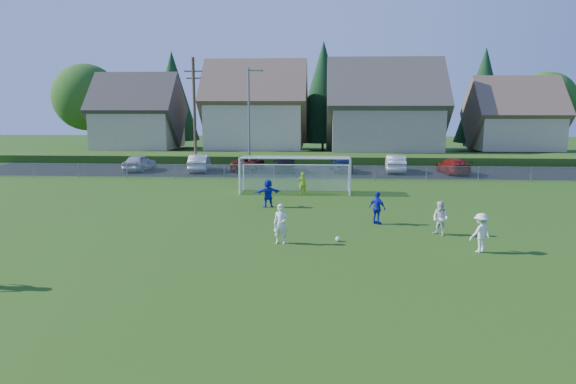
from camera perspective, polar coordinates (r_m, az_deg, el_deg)
name	(u,v)px	position (r m, az deg, el deg)	size (l,w,h in m)	color
ground	(275,265)	(19.42, -1.48, -8.07)	(160.00, 160.00, 0.00)	#193D0C
asphalt_lot	(301,171)	(46.33, 1.49, 2.36)	(60.00, 60.00, 0.00)	black
grass_embankment	(304,158)	(53.73, 1.79, 3.79)	(70.00, 6.00, 0.80)	#1E420F
soccer_ball	(338,239)	(22.66, 5.56, -5.22)	(0.22, 0.22, 0.22)	white
player_white_a	(281,224)	(22.04, -0.80, -3.57)	(0.63, 0.41, 1.73)	white
player_white_b	(440,218)	(24.46, 16.57, -2.83)	(0.77, 0.60, 1.58)	white
player_white_c	(481,233)	(22.23, 20.63, -4.25)	(1.04, 0.60, 1.61)	white
player_blue_a	(377,208)	(26.02, 9.90, -1.77)	(0.96, 0.40, 1.64)	#1320B7
player_blue_b	(268,193)	(29.93, -2.23, -0.13)	(1.51, 0.48, 1.63)	#1320B7
goalkeeper	(302,183)	(34.34, 1.61, 0.99)	(0.53, 0.35, 1.45)	#A9E11A
car_a	(140,163)	(48.32, -16.17, 3.15)	(1.75, 4.34, 1.48)	#B2B3BA
car_b	(199,163)	(46.77, -9.81, 3.21)	(1.59, 4.57, 1.50)	silver
car_c	(248,163)	(46.83, -4.46, 3.24)	(2.25, 4.88, 1.36)	#590E0A
car_d	(284,164)	(45.91, -0.42, 3.14)	(1.91, 4.69, 1.36)	black
car_e	(341,164)	(45.94, 5.95, 3.13)	(1.68, 4.18, 1.42)	#15214B
car_f	(395,164)	(46.45, 11.85, 3.11)	(1.62, 4.63, 1.53)	silver
car_g	(453,166)	(46.62, 17.89, 2.77)	(1.91, 4.69, 1.36)	maroon
soccer_goal	(295,169)	(34.78, 0.82, 2.60)	(7.42, 1.90, 2.50)	white
chainlink_fence	(299,172)	(40.80, 1.22, 2.24)	(52.06, 0.06, 1.20)	gray
streetlight	(250,117)	(44.85, -4.29, 8.29)	(1.38, 0.18, 9.00)	slate
utility_pole	(195,113)	(46.78, -10.34, 8.59)	(1.60, 0.26, 10.00)	#473321
houses_row	(323,92)	(60.90, 3.94, 11.00)	(53.90, 11.45, 13.27)	tan
tree_row	(316,97)	(67.17, 3.09, 10.52)	(65.98, 12.36, 13.80)	#382616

